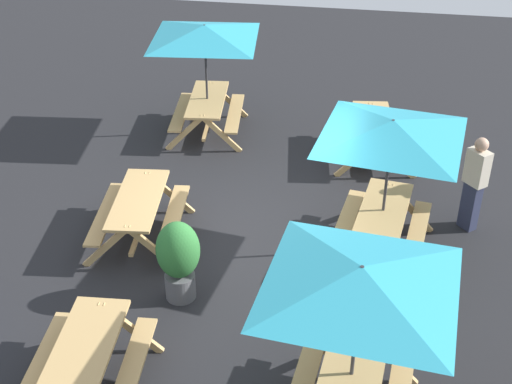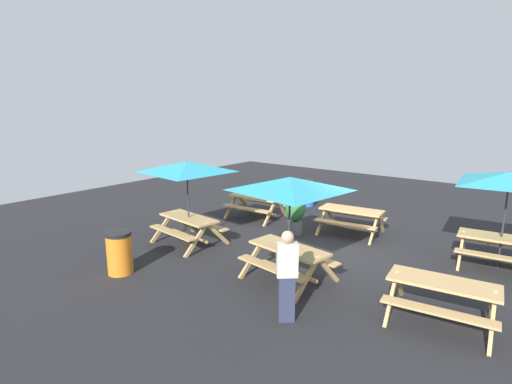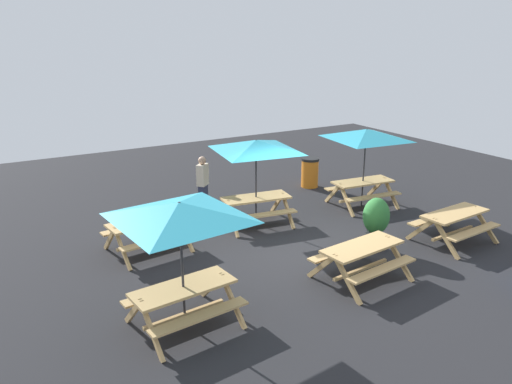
{
  "view_description": "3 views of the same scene",
  "coord_description": "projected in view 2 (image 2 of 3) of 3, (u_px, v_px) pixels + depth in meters",
  "views": [
    {
      "loc": [
        9.21,
        1.41,
        6.8
      ],
      "look_at": [
        -0.07,
        -0.17,
        0.9
      ],
      "focal_mm": 50.0,
      "sensor_mm": 36.0,
      "label": 1
    },
    {
      "loc": [
        -4.54,
        8.66,
        3.76
      ],
      "look_at": [
        3.49,
        -1.65,
        0.9
      ],
      "focal_mm": 28.0,
      "sensor_mm": 36.0,
      "label": 2
    },
    {
      "loc": [
        -6.38,
        -9.03,
        4.94
      ],
      "look_at": [
        -0.1,
        1.8,
        0.9
      ],
      "focal_mm": 35.0,
      "sensor_mm": 36.0,
      "label": 3
    }
  ],
  "objects": [
    {
      "name": "person_standing",
      "position": [
        287.0,
        274.0,
        6.93
      ],
      "size": [
        0.42,
        0.4,
        1.67
      ],
      "rotation": [
        0.0,
        0.0,
        3.87
      ],
      "color": "#2D334C",
      "rests_on": "ground"
    },
    {
      "name": "picnic_table_0",
      "position": [
        256.0,
        202.0,
        13.44
      ],
      "size": [
        1.9,
        1.65,
        0.81
      ],
      "rotation": [
        0.0,
        0.0,
        0.07
      ],
      "color": "tan",
      "rests_on": "ground"
    },
    {
      "name": "picnic_table_4",
      "position": [
        442.0,
        292.0,
        6.96
      ],
      "size": [
        1.95,
        1.72,
        0.81
      ],
      "rotation": [
        0.0,
        0.0,
        0.12
      ],
      "color": "tan",
      "rests_on": "ground"
    },
    {
      "name": "potted_plant_0",
      "position": [
        295.0,
        210.0,
        11.74
      ],
      "size": [
        0.62,
        0.62,
        1.28
      ],
      "color": "#59595B",
      "rests_on": "ground"
    },
    {
      "name": "picnic_table_2",
      "position": [
        351.0,
        216.0,
        11.76
      ],
      "size": [
        1.93,
        1.69,
        0.81
      ],
      "rotation": [
        0.0,
        0.0,
        0.11
      ],
      "color": "tan",
      "rests_on": "ground"
    },
    {
      "name": "ground_plane",
      "position": [
        324.0,
        255.0,
        10.2
      ],
      "size": [
        24.7,
        24.7,
        0.0
      ],
      "primitive_type": "plane",
      "color": "#232326",
      "rests_on": "ground"
    },
    {
      "name": "trash_bin_orange",
      "position": [
        119.0,
        252.0,
        9.03
      ],
      "size": [
        0.59,
        0.59,
        0.98
      ],
      "color": "orange",
      "rests_on": "ground"
    },
    {
      "name": "trash_bin_blue",
      "position": [
        307.0,
        193.0,
        15.13
      ],
      "size": [
        0.59,
        0.59,
        0.98
      ],
      "color": "blue",
      "rests_on": "ground"
    },
    {
      "name": "picnic_table_3",
      "position": [
        509.0,
        185.0,
        8.97
      ],
      "size": [
        2.81,
        2.81,
        2.34
      ],
      "rotation": [
        0.0,
        0.0,
        0.1
      ],
      "color": "tan",
      "rests_on": "ground"
    },
    {
      "name": "picnic_table_1",
      "position": [
        290.0,
        192.0,
        8.33
      ],
      "size": [
        2.8,
        2.8,
        2.34
      ],
      "rotation": [
        0.0,
        0.0,
        -0.15
      ],
      "color": "tan",
      "rests_on": "ground"
    },
    {
      "name": "picnic_table_5",
      "position": [
        187.0,
        173.0,
        10.63
      ],
      "size": [
        2.81,
        2.81,
        2.34
      ],
      "rotation": [
        0.0,
        0.0,
        -0.11
      ],
      "color": "tan",
      "rests_on": "ground"
    }
  ]
}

